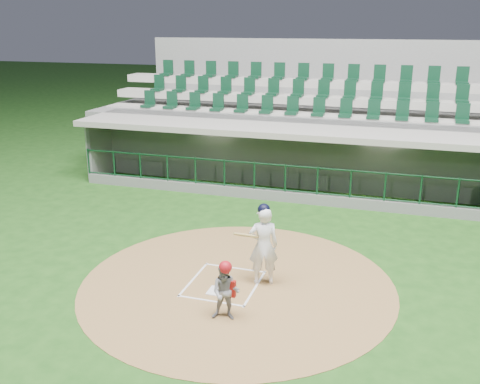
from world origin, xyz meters
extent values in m
plane|color=#1A4513|center=(0.00, 0.00, 0.00)|extent=(120.00, 120.00, 0.00)
cylinder|color=brown|center=(0.30, -0.20, 0.01)|extent=(7.20, 7.20, 0.01)
cube|color=white|center=(0.00, -0.70, 0.02)|extent=(0.43, 0.43, 0.02)
cube|color=white|center=(-0.75, -0.30, 0.02)|extent=(0.05, 1.80, 0.01)
cube|color=white|center=(0.75, -0.30, 0.02)|extent=(0.05, 1.80, 0.01)
cube|color=white|center=(0.00, 0.55, 0.02)|extent=(1.55, 0.05, 0.01)
cube|color=white|center=(0.00, -1.15, 0.02)|extent=(1.55, 0.05, 0.01)
cube|color=slate|center=(0.00, 7.50, -0.55)|extent=(15.00, 3.00, 0.10)
cube|color=gray|center=(0.00, 9.10, 0.85)|extent=(15.00, 0.20, 2.70)
cube|color=#B7AFA2|center=(0.00, 8.98, 1.10)|extent=(13.50, 0.04, 0.90)
cube|color=slate|center=(-7.50, 7.50, 0.85)|extent=(0.20, 3.00, 2.70)
cube|color=gray|center=(0.00, 7.25, 2.30)|extent=(15.40, 3.50, 0.20)
cube|color=slate|center=(0.00, 5.95, 0.15)|extent=(15.00, 0.15, 0.40)
cube|color=black|center=(0.00, 5.95, 1.73)|extent=(15.00, 0.01, 0.95)
cube|color=brown|center=(0.00, 8.55, -0.28)|extent=(12.75, 0.40, 0.45)
cube|color=white|center=(-3.00, 7.50, 2.17)|extent=(1.30, 0.35, 0.04)
cube|color=white|center=(3.00, 7.50, 2.17)|extent=(1.30, 0.35, 0.04)
imported|color=#A91A12|center=(-4.72, 8.29, 0.32)|extent=(1.17, 0.84, 1.64)
imported|color=maroon|center=(-2.58, 8.08, 0.43)|extent=(1.11, 0.50, 1.85)
imported|color=#B61F13|center=(0.56, 8.08, 0.35)|extent=(0.97, 0.80, 1.70)
imported|color=maroon|center=(4.03, 8.13, 0.30)|extent=(1.55, 1.00, 1.60)
cube|color=slate|center=(0.00, 10.75, 1.15)|extent=(17.00, 6.50, 2.50)
cube|color=#A8A498|center=(0.00, 9.25, 2.30)|extent=(16.60, 0.95, 0.30)
cube|color=#A7A397|center=(0.00, 10.20, 2.85)|extent=(16.60, 0.95, 0.30)
cube|color=#ACA59B|center=(0.00, 11.15, 3.40)|extent=(16.60, 0.95, 0.30)
cube|color=gray|center=(0.00, 14.10, 2.53)|extent=(17.00, 0.25, 5.05)
imported|color=white|center=(0.85, 0.01, 0.94)|extent=(0.79, 0.65, 1.85)
sphere|color=black|center=(0.85, 0.01, 1.80)|extent=(0.28, 0.28, 0.28)
cylinder|color=tan|center=(0.60, -0.24, 1.25)|extent=(0.58, 0.79, 0.39)
imported|color=gray|center=(0.54, -1.72, 0.61)|extent=(0.65, 0.54, 1.19)
sphere|color=#AE121C|center=(0.54, -1.72, 1.16)|extent=(0.26, 0.26, 0.26)
cube|color=#A81512|center=(0.54, -1.57, 0.62)|extent=(0.32, 0.10, 0.35)
camera|label=1|loc=(3.70, -10.75, 5.75)|focal=40.00mm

